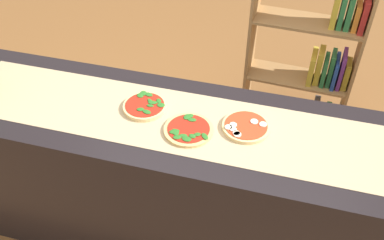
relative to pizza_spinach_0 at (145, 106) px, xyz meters
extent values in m
plane|color=brown|center=(0.26, -0.05, -0.95)|extent=(12.00, 12.00, 0.00)
cube|color=black|center=(0.26, -0.05, -0.48)|extent=(2.69, 0.69, 0.94)
cube|color=tan|center=(0.26, -0.05, -0.01)|extent=(2.46, 0.46, 0.00)
cylinder|color=#E5C17F|center=(0.00, 0.00, 0.00)|extent=(0.22, 0.22, 0.02)
cylinder|color=#AD2314|center=(0.00, 0.00, 0.01)|extent=(0.20, 0.20, 0.00)
ellipsoid|color=#286B23|center=(-0.05, 0.06, 0.01)|extent=(0.05, 0.05, 0.00)
ellipsoid|color=#286B23|center=(0.08, 0.01, 0.01)|extent=(0.04, 0.03, 0.00)
ellipsoid|color=#286B23|center=(-0.04, 0.08, 0.01)|extent=(0.05, 0.05, 0.00)
ellipsoid|color=#286B23|center=(0.03, 0.02, 0.01)|extent=(0.05, 0.04, 0.00)
ellipsoid|color=#286B23|center=(0.03, -0.05, 0.01)|extent=(0.05, 0.04, 0.00)
ellipsoid|color=#286B23|center=(-0.01, 0.08, 0.01)|extent=(0.05, 0.04, 0.00)
ellipsoid|color=#286B23|center=(0.02, 0.03, 0.01)|extent=(0.04, 0.05, 0.00)
ellipsoid|color=#286B23|center=(0.06, 0.04, 0.01)|extent=(0.04, 0.05, 0.00)
ellipsoid|color=#286B23|center=(0.03, 0.00, 0.01)|extent=(0.04, 0.02, 0.00)
ellipsoid|color=#286B23|center=(-0.01, -0.04, 0.01)|extent=(0.04, 0.04, 0.00)
cylinder|color=#DBB26B|center=(0.26, -0.11, -0.01)|extent=(0.24, 0.24, 0.01)
cylinder|color=#AD2314|center=(0.26, -0.11, 0.00)|extent=(0.20, 0.20, 0.00)
ellipsoid|color=#286B23|center=(0.21, -0.15, 0.01)|extent=(0.06, 0.06, 0.00)
ellipsoid|color=#286B23|center=(0.26, -0.04, 0.01)|extent=(0.05, 0.03, 0.00)
ellipsoid|color=#286B23|center=(0.29, -0.16, 0.01)|extent=(0.04, 0.04, 0.00)
ellipsoid|color=#286B23|center=(0.23, -0.18, 0.01)|extent=(0.05, 0.04, 0.00)
ellipsoid|color=#286B23|center=(0.27, -0.18, 0.01)|extent=(0.05, 0.04, 0.00)
ellipsoid|color=#286B23|center=(0.23, -0.03, 0.01)|extent=(0.04, 0.05, 0.00)
ellipsoid|color=#286B23|center=(0.25, -0.16, 0.01)|extent=(0.04, 0.03, 0.00)
ellipsoid|color=#286B23|center=(0.20, -0.15, 0.01)|extent=(0.06, 0.05, 0.00)
ellipsoid|color=#286B23|center=(0.35, -0.14, 0.01)|extent=(0.05, 0.05, 0.00)
ellipsoid|color=#286B23|center=(0.24, -0.02, 0.01)|extent=(0.05, 0.05, 0.00)
ellipsoid|color=#286B23|center=(0.31, -0.14, 0.01)|extent=(0.04, 0.04, 0.00)
cylinder|color=#E5C17F|center=(0.52, -0.01, 0.00)|extent=(0.23, 0.23, 0.02)
cylinder|color=red|center=(0.52, -0.01, 0.01)|extent=(0.21, 0.21, 0.00)
cylinder|color=#EFE5CC|center=(0.46, -0.03, 0.01)|extent=(0.04, 0.04, 0.00)
cylinder|color=#EFE5CC|center=(0.60, 0.01, 0.01)|extent=(0.04, 0.04, 0.00)
cylinder|color=#EFE5CC|center=(0.56, 0.02, 0.01)|extent=(0.04, 0.04, 0.00)
cylinder|color=#EFE5CC|center=(0.49, -0.09, 0.01)|extent=(0.04, 0.04, 0.00)
cylinder|color=#EFE5CC|center=(0.47, -0.06, 0.01)|extent=(0.03, 0.03, 0.00)
cylinder|color=#EFE5CC|center=(0.44, -0.06, 0.01)|extent=(0.04, 0.04, 0.00)
cylinder|color=#EFE5CC|center=(0.49, -0.09, 0.01)|extent=(0.03, 0.03, 0.00)
cube|color=#A87A47|center=(1.11, 1.15, -0.26)|extent=(0.04, 0.28, 1.40)
cube|color=#A87A47|center=(0.38, 1.19, -0.26)|extent=(0.04, 0.28, 1.40)
cube|color=#A87A47|center=(0.74, 1.17, -0.95)|extent=(0.74, 0.31, 0.02)
cube|color=#234799|center=(1.08, 1.15, -0.84)|extent=(0.05, 0.17, 0.19)
cube|color=#2D753D|center=(1.03, 1.15, -0.83)|extent=(0.05, 0.23, 0.20)
cube|color=#234799|center=(0.98, 1.15, -0.84)|extent=(0.05, 0.16, 0.20)
cube|color=#47423D|center=(0.93, 1.16, -0.81)|extent=(0.06, 0.22, 0.25)
cube|color=#A87A47|center=(0.74, 1.17, -0.49)|extent=(0.74, 0.31, 0.02)
cube|color=gold|center=(1.08, 1.15, -0.38)|extent=(0.05, 0.16, 0.20)
cube|color=#753384|center=(1.04, 1.15, -0.35)|extent=(0.04, 0.19, 0.26)
cube|color=#234799|center=(1.00, 1.15, -0.37)|extent=(0.04, 0.22, 0.21)
cube|color=#2D753D|center=(0.97, 1.15, -0.35)|extent=(0.04, 0.16, 0.25)
cube|color=#2D753D|center=(0.92, 1.16, -0.38)|extent=(0.04, 0.19, 0.20)
cube|color=gold|center=(0.88, 1.16, -0.35)|extent=(0.05, 0.16, 0.26)
cube|color=gold|center=(0.83, 1.16, -0.37)|extent=(0.05, 0.21, 0.22)
cube|color=#A87A47|center=(0.74, 1.17, -0.03)|extent=(0.74, 0.31, 0.02)
cube|color=#B22823|center=(1.08, 1.15, 0.09)|extent=(0.05, 0.20, 0.22)
cube|color=orange|center=(1.04, 1.15, 0.07)|extent=(0.04, 0.16, 0.17)
cube|color=#2D753D|center=(0.99, 1.15, 0.09)|extent=(0.04, 0.15, 0.22)
cube|color=#2D753D|center=(0.94, 1.16, 0.09)|extent=(0.04, 0.16, 0.22)
cube|color=gold|center=(0.90, 1.16, 0.11)|extent=(0.04, 0.16, 0.25)
camera|label=1|loc=(0.67, -1.53, 1.37)|focal=39.45mm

